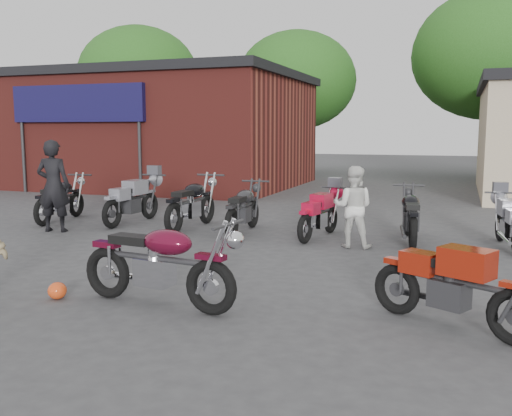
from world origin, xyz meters
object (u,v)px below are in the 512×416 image
(vintage_motorcycle, at_px, (159,257))
(row_bike_1, at_px, (133,198))
(person_light, at_px, (353,207))
(row_bike_3, at_px, (243,206))
(row_bike_0, at_px, (61,197))
(row_bike_2, at_px, (192,200))
(row_bike_4, at_px, (319,212))
(row_bike_5, at_px, (411,213))
(helmet, at_px, (57,291))
(row_bike_6, at_px, (509,219))
(person_dark, at_px, (53,186))
(sportbike, at_px, (456,280))

(vintage_motorcycle, bearing_deg, row_bike_1, 131.36)
(person_light, distance_m, row_bike_3, 2.52)
(row_bike_0, height_order, row_bike_2, row_bike_2)
(row_bike_1, distance_m, row_bike_2, 1.62)
(row_bike_3, distance_m, row_bike_4, 1.62)
(row_bike_4, bearing_deg, row_bike_5, -76.03)
(helmet, bearing_deg, person_light, 56.86)
(row_bike_3, relative_size, row_bike_6, 1.09)
(person_dark, bearing_deg, vintage_motorcycle, 127.29)
(row_bike_2, bearing_deg, helmet, -171.69)
(vintage_motorcycle, distance_m, row_bike_3, 5.11)
(sportbike, bearing_deg, row_bike_3, 159.84)
(vintage_motorcycle, relative_size, row_bike_0, 1.06)
(row_bike_2, relative_size, row_bike_6, 1.19)
(row_bike_6, bearing_deg, vintage_motorcycle, 132.51)
(row_bike_1, distance_m, row_bike_6, 7.94)
(person_dark, bearing_deg, sportbike, 143.28)
(row_bike_0, height_order, row_bike_5, row_bike_0)
(person_light, bearing_deg, row_bike_6, -162.75)
(vintage_motorcycle, bearing_deg, row_bike_4, 88.03)
(row_bike_0, distance_m, row_bike_4, 6.24)
(vintage_motorcycle, relative_size, person_dark, 1.09)
(vintage_motorcycle, height_order, row_bike_4, vintage_motorcycle)
(sportbike, distance_m, row_bike_4, 5.37)
(helmet, bearing_deg, row_bike_6, 43.92)
(vintage_motorcycle, distance_m, person_dark, 6.06)
(sportbike, xyz_separation_m, person_dark, (-8.04, 3.49, 0.42))
(helmet, bearing_deg, row_bike_0, 128.04)
(sportbike, bearing_deg, row_bike_6, 107.81)
(row_bike_5, bearing_deg, row_bike_1, 80.31)
(row_bike_2, bearing_deg, person_light, -101.47)
(row_bike_5, bearing_deg, person_dark, 92.32)
(vintage_motorcycle, height_order, sportbike, vintage_motorcycle)
(row_bike_3, height_order, row_bike_6, row_bike_3)
(row_bike_2, bearing_deg, row_bike_5, -88.55)
(vintage_motorcycle, distance_m, sportbike, 3.39)
(person_dark, bearing_deg, row_bike_3, -175.84)
(row_bike_6, bearing_deg, row_bike_2, 82.39)
(sportbike, bearing_deg, row_bike_1, 172.59)
(person_dark, relative_size, row_bike_1, 0.95)
(vintage_motorcycle, relative_size, row_bike_4, 1.16)
(row_bike_6, bearing_deg, row_bike_4, 84.83)
(row_bike_4, xyz_separation_m, row_bike_5, (1.74, 0.15, 0.05))
(helmet, height_order, row_bike_6, row_bike_6)
(row_bike_1, height_order, row_bike_5, row_bike_1)
(sportbike, bearing_deg, person_light, 142.21)
(row_bike_3, bearing_deg, row_bike_0, 86.66)
(person_dark, distance_m, row_bike_6, 9.03)
(row_bike_0, relative_size, row_bike_1, 0.98)
(row_bike_1, bearing_deg, sportbike, -122.61)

